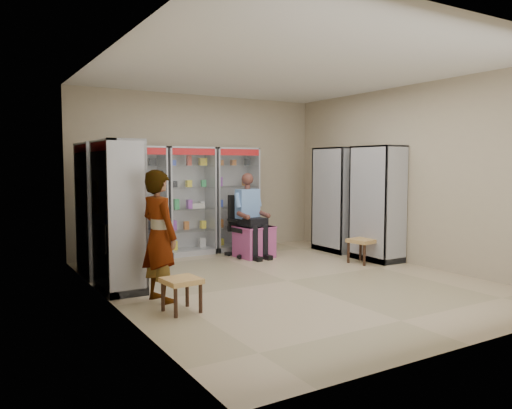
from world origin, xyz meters
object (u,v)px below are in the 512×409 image
woven_stool_b (182,295)px  seated_shopkeeper (247,218)px  cabinet_left_near (119,216)px  wooden_chair (139,239)px  pink_trunk (254,242)px  cabinet_back_left (139,203)px  standing_man (159,236)px  cabinet_right_far (336,200)px  woven_stool_a (362,251)px  cabinet_left_far (98,209)px  office_chair (245,226)px  cabinet_back_right (234,199)px  cabinet_right_near (377,203)px  cabinet_back_mid (189,201)px

woven_stool_b → seated_shopkeeper: bearing=48.0°
cabinet_left_near → wooden_chair: 1.56m
wooden_chair → pink_trunk: (2.08, -0.15, -0.19)m
cabinet_back_left → pink_trunk: size_ratio=3.41×
cabinet_back_left → standing_man: 2.88m
cabinet_right_far → standing_man: cabinet_right_far is taller
seated_shopkeeper → woven_stool_a: 2.14m
cabinet_left_far → office_chair: 2.73m
wooden_chair → woven_stool_b: bearing=-97.6°
cabinet_back_right → pink_trunk: (-0.07, -0.88, -0.72)m
cabinet_back_left → woven_stool_b: (-0.60, -3.36, -0.80)m
cabinet_right_near → standing_man: size_ratio=1.24×
cabinet_left_near → cabinet_left_far: bearing=180.0°
woven_stool_a → cabinet_back_right: bearing=118.2°
cabinet_right_far → wooden_chair: (-3.78, 0.40, -0.53)m
cabinet_right_far → cabinet_left_far: (-4.46, 0.20, 0.00)m
cabinet_right_far → woven_stool_a: 1.47m
seated_shopkeeper → pink_trunk: seated_shopkeeper is taller
cabinet_back_left → pink_trunk: (1.83, -0.88, -0.72)m
cabinet_back_right → cabinet_left_near: (-2.83, -2.03, 0.00)m
cabinet_left_near → standing_man: bearing=20.1°
cabinet_back_right → cabinet_left_far: bearing=-161.8°
pink_trunk → woven_stool_a: bearing=-47.6°
cabinet_back_mid → woven_stool_b: cabinet_back_mid is taller
cabinet_back_left → woven_stool_a: bearing=-36.3°
wooden_chair → standing_man: size_ratio=0.58×
pink_trunk → cabinet_left_near: bearing=-157.4°
cabinet_back_mid → woven_stool_a: 3.27m
seated_shopkeeper → standing_man: (-2.40, -2.04, 0.09)m
woven_stool_a → standing_man: standing_man is taller
cabinet_right_far → pink_trunk: 1.86m
wooden_chair → seated_shopkeeper: seated_shopkeeper is taller
cabinet_right_near → office_chair: (-1.78, 1.53, -0.44)m
woven_stool_b → cabinet_left_near: bearing=103.9°
cabinet_back_right → woven_stool_a: 2.73m
cabinet_back_mid → seated_shopkeeper: (0.80, -0.75, -0.29)m
woven_stool_b → standing_man: bearing=95.0°
cabinet_right_near → woven_stool_b: cabinet_right_near is taller
cabinet_back_right → cabinet_right_far: size_ratio=1.00×
office_chair → pink_trunk: bearing=-70.9°
cabinet_left_far → woven_stool_a: size_ratio=4.83×
wooden_chair → cabinet_right_far: bearing=-6.0°
cabinet_left_far → cabinet_back_right: bearing=108.2°
seated_shopkeeper → woven_stool_b: (-2.35, -2.61, -0.52)m
cabinet_right_near → seated_shopkeeper: bearing=50.2°
wooden_chair → seated_shopkeeper: (2.00, -0.02, 0.24)m
cabinet_right_far → standing_man: (-4.18, -1.66, -0.19)m
cabinet_right_near → cabinet_left_near: 4.46m
cabinet_right_near → cabinet_back_mid: bearing=49.2°
cabinet_right_near → standing_man: bearing=97.7°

